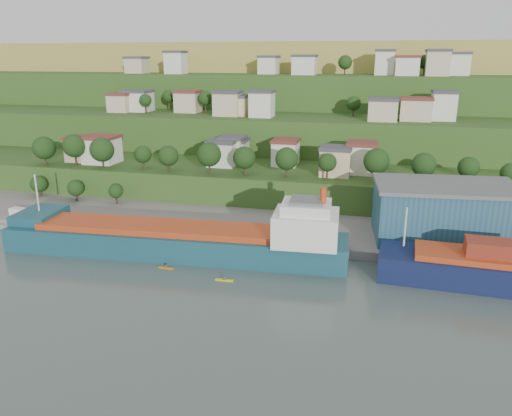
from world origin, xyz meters
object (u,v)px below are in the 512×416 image
(cargo_ship_near, at_px, (184,242))
(warehouse, at_px, (444,212))
(kayak_orange, at_px, (166,267))
(caravan, at_px, (20,213))

(cargo_ship_near, bearing_deg, warehouse, 15.24)
(kayak_orange, bearing_deg, caravan, 161.80)
(warehouse, bearing_deg, caravan, 178.65)
(cargo_ship_near, height_order, caravan, cargo_ship_near)
(caravan, distance_m, kayak_orange, 52.72)
(caravan, bearing_deg, cargo_ship_near, -3.07)
(cargo_ship_near, distance_m, caravan, 51.46)
(warehouse, bearing_deg, kayak_orange, -160.30)
(kayak_orange, bearing_deg, cargo_ship_near, 84.97)
(warehouse, height_order, kayak_orange, warehouse)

